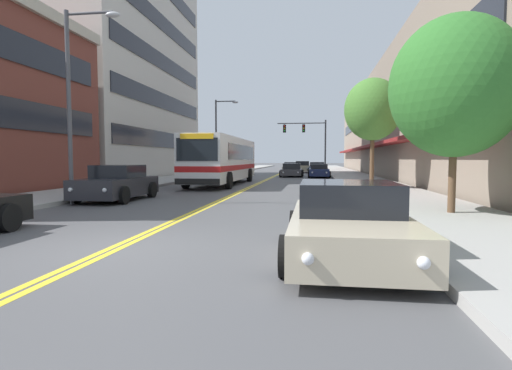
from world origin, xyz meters
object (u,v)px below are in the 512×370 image
(car_champagne_parked_right_foreground, at_px, (348,223))
(city_bus, at_px, (223,158))
(traffic_signal_mast, at_px, (309,136))
(street_tree_right_mid, at_px, (373,110))
(street_tree_right_near, at_px, (455,87))
(car_slate_blue_parked_right_mid, at_px, (317,168))
(car_silver_moving_second, at_px, (290,167))
(street_lamp_left_far, at_px, (219,131))
(car_navy_parked_right_far, at_px, (319,171))
(car_dark_grey_moving_third, at_px, (292,171))
(street_lamp_left_near, at_px, (76,89))
(car_white_parked_left_mid, at_px, (235,169))
(car_charcoal_parked_left_far, at_px, (117,184))
(fire_hydrant, at_px, (371,191))
(car_beige_moving_lead, at_px, (303,167))

(car_champagne_parked_right_foreground, bearing_deg, city_bus, 108.92)
(traffic_signal_mast, xyz_separation_m, street_tree_right_mid, (3.67, -24.85, -0.07))
(street_tree_right_near, bearing_deg, car_slate_blue_parked_right_mid, 95.45)
(car_champagne_parked_right_foreground, xyz_separation_m, car_silver_moving_second, (-3.81, 50.11, -0.02))
(car_champagne_parked_right_foreground, bearing_deg, car_silver_moving_second, 94.35)
(street_lamp_left_far, bearing_deg, car_champagne_parked_right_foreground, -72.51)
(car_navy_parked_right_far, xyz_separation_m, street_tree_right_near, (3.44, -25.54, 3.20))
(car_slate_blue_parked_right_mid, bearing_deg, car_dark_grey_moving_third, -103.88)
(street_lamp_left_near, bearing_deg, car_white_parked_left_mid, 88.47)
(city_bus, xyz_separation_m, traffic_signal_mast, (5.51, 20.36, 2.66))
(car_navy_parked_right_far, relative_size, traffic_signal_mast, 0.76)
(street_lamp_left_near, bearing_deg, city_bus, 77.77)
(car_slate_blue_parked_right_mid, bearing_deg, street_tree_right_mid, -84.42)
(street_lamp_left_far, height_order, street_tree_right_near, street_lamp_left_far)
(street_tree_right_near, bearing_deg, car_champagne_parked_right_foreground, -123.57)
(car_charcoal_parked_left_far, relative_size, car_silver_moving_second, 0.92)
(car_charcoal_parked_left_far, height_order, car_champagne_parked_right_foreground, car_charcoal_parked_left_far)
(car_white_parked_left_mid, height_order, car_dark_grey_moving_third, car_white_parked_left_mid)
(fire_hydrant, bearing_deg, street_lamp_left_far, 116.58)
(car_charcoal_parked_left_far, xyz_separation_m, car_champagne_parked_right_foreground, (8.76, -8.52, -0.08))
(car_slate_blue_parked_right_mid, relative_size, traffic_signal_mast, 0.79)
(car_champagne_parked_right_foreground, height_order, street_tree_right_mid, street_tree_right_mid)
(street_tree_right_near, height_order, fire_hydrant, street_tree_right_near)
(car_beige_moving_lead, distance_m, street_lamp_left_near, 38.20)
(car_silver_moving_second, height_order, traffic_signal_mast, traffic_signal_mast)
(street_lamp_left_far, xyz_separation_m, fire_hydrant, (10.93, -21.83, -3.80))
(city_bus, distance_m, car_beige_moving_lead, 25.12)
(car_slate_blue_parked_right_mid, distance_m, street_lamp_left_far, 15.72)
(street_tree_right_mid, bearing_deg, car_champagne_parked_right_foreground, -99.53)
(car_navy_parked_right_far, xyz_separation_m, street_lamp_left_far, (-9.35, -0.81, 3.77))
(street_tree_right_near, bearing_deg, street_lamp_left_far, 117.35)
(car_charcoal_parked_left_far, bearing_deg, car_slate_blue_parked_right_mid, 75.53)
(car_navy_parked_right_far, distance_m, car_beige_moving_lead, 13.58)
(car_slate_blue_parked_right_mid, bearing_deg, car_champagne_parked_right_foreground, -89.83)
(car_white_parked_left_mid, height_order, fire_hydrant, car_white_parked_left_mid)
(car_dark_grey_moving_third, relative_size, street_tree_right_near, 0.82)
(car_white_parked_left_mid, xyz_separation_m, car_dark_grey_moving_third, (6.04, -1.80, -0.07))
(car_white_parked_left_mid, distance_m, car_slate_blue_parked_right_mid, 11.99)
(car_navy_parked_right_far, height_order, street_tree_right_near, street_tree_right_near)
(car_white_parked_left_mid, xyz_separation_m, car_slate_blue_parked_right_mid, (8.56, 8.40, -0.03))
(car_champagne_parked_right_foreground, bearing_deg, car_beige_moving_lead, 92.51)
(street_lamp_left_near, bearing_deg, car_slate_blue_parked_right_mid, 75.22)
(city_bus, relative_size, fire_hydrant, 15.97)
(car_silver_moving_second, distance_m, street_lamp_left_near, 43.81)
(city_bus, bearing_deg, street_tree_right_mid, -26.09)
(car_white_parked_left_mid, distance_m, traffic_signal_mast, 10.48)
(city_bus, height_order, car_champagne_parked_right_foreground, city_bus)
(car_slate_blue_parked_right_mid, distance_m, street_tree_right_near, 37.16)
(car_charcoal_parked_left_far, distance_m, car_navy_parked_right_far, 23.78)
(car_champagne_parked_right_foreground, bearing_deg, street_lamp_left_far, 107.49)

